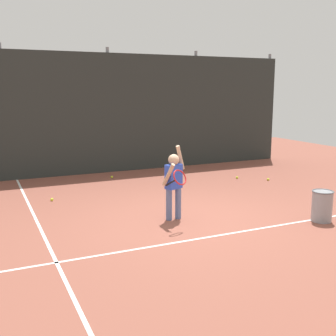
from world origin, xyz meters
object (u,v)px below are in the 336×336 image
tennis_ball_1 (52,199)px  tennis_ball_3 (237,178)px  tennis_ball_4 (112,177)px  tennis_ball_2 (268,179)px  ball_hopper (322,206)px  tennis_player (174,181)px

tennis_ball_1 → tennis_ball_3: (4.86, 0.24, 0.00)m
tennis_ball_4 → tennis_ball_2: bearing=-28.8°
ball_hopper → tennis_ball_2: bearing=68.0°
tennis_ball_2 → tennis_ball_3: 0.81m
tennis_player → ball_hopper: size_ratio=2.40×
ball_hopper → tennis_ball_1: 5.43m
tennis_ball_1 → tennis_ball_4: bearing=42.7°
tennis_ball_4 → tennis_player: bearing=-90.5°
tennis_ball_1 → tennis_ball_3: size_ratio=1.00×
tennis_ball_2 → tennis_ball_4: 4.13m
ball_hopper → tennis_ball_3: (0.66, 3.68, -0.26)m
tennis_ball_1 → tennis_player: bearing=-51.0°
tennis_player → tennis_ball_1: tennis_player is taller
ball_hopper → tennis_ball_4: 5.65m
tennis_ball_2 → tennis_ball_3: (-0.61, 0.53, 0.00)m
tennis_player → tennis_ball_3: tennis_player is taller
tennis_ball_2 → tennis_ball_4: same height
ball_hopper → tennis_ball_1: (-4.19, 3.43, -0.26)m
tennis_ball_4 → tennis_ball_3: bearing=-25.9°
tennis_ball_1 → tennis_ball_2: bearing=-3.0°
tennis_player → tennis_ball_1: size_ratio=20.46×
tennis_player → tennis_ball_4: 4.00m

